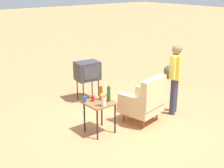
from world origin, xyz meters
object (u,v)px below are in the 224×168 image
at_px(bottle_tall_amber, 101,93).
at_px(flower_vase, 104,99).
at_px(side_table, 100,107).
at_px(tv_on_stand, 87,71).
at_px(armchair, 145,101).
at_px(person_standing, 175,75).
at_px(soda_can_red, 93,98).
at_px(bottle_wine_green, 109,94).
at_px(soda_can_blue, 85,99).

bearing_deg(bottle_tall_amber, flower_vase, 61.33).
distance_m(side_table, tv_on_stand, 1.91).
bearing_deg(armchair, flower_vase, -0.11).
distance_m(person_standing, soda_can_red, 2.08).
relative_size(side_table, bottle_tall_amber, 2.24).
height_order(soda_can_red, flower_vase, flower_vase).
relative_size(bottle_wine_green, soda_can_blue, 2.62).
height_order(person_standing, flower_vase, person_standing).
bearing_deg(soda_can_blue, tv_on_stand, -126.31).
distance_m(tv_on_stand, soda_can_blue, 1.86).
xyz_separation_m(tv_on_stand, person_standing, (-1.09, 1.97, 0.16)).
relative_size(armchair, side_table, 1.58).
distance_m(bottle_wine_green, flower_vase, 0.28).
xyz_separation_m(bottle_tall_amber, soda_can_blue, (0.33, -0.11, -0.09)).
height_order(side_table, soda_can_blue, soda_can_blue).
bearing_deg(armchair, bottle_wine_green, -9.44).
bearing_deg(soda_can_blue, bottle_wine_green, 146.78).
relative_size(side_table, soda_can_red, 5.51).
bearing_deg(side_table, soda_can_red, -60.48).
bearing_deg(soda_can_red, bottle_wine_green, 141.04).
bearing_deg(soda_can_red, side_table, 119.52).
bearing_deg(person_standing, flower_vase, -1.97).
xyz_separation_m(side_table, bottle_tall_amber, (-0.10, -0.08, 0.25)).
height_order(soda_can_red, bottle_tall_amber, bottle_tall_amber).
xyz_separation_m(bottle_wine_green, soda_can_blue, (0.40, -0.27, -0.10)).
xyz_separation_m(person_standing, bottle_wine_green, (1.78, -0.21, -0.11)).
relative_size(tv_on_stand, bottle_wine_green, 3.22).
height_order(tv_on_stand, flower_vase, tv_on_stand).
bearing_deg(soda_can_blue, person_standing, 167.63).
distance_m(tv_on_stand, person_standing, 2.26).
bearing_deg(armchair, bottle_tall_amber, -17.60).
bearing_deg(bottle_wine_green, side_table, -23.56).
relative_size(tv_on_stand, soda_can_red, 8.44).
relative_size(tv_on_stand, person_standing, 0.63).
bearing_deg(bottle_wine_green, soda_can_red, -38.96).
bearing_deg(side_table, armchair, 168.04).
bearing_deg(soda_can_blue, armchair, 162.25).
bearing_deg(armchair, person_standing, 175.70).
height_order(bottle_tall_amber, flower_vase, bottle_tall_amber).
bearing_deg(bottle_tall_amber, side_table, 38.13).
distance_m(armchair, side_table, 1.09).
distance_m(person_standing, flower_vase, 2.03).
bearing_deg(tv_on_stand, person_standing, 118.84).
bearing_deg(flower_vase, armchair, 179.89).
distance_m(armchair, soda_can_blue, 1.37).
bearing_deg(bottle_wine_green, tv_on_stand, -111.51).
bearing_deg(soda_can_red, bottle_tall_amber, 165.74).
distance_m(side_table, bottle_wine_green, 0.33).
relative_size(armchair, soda_can_red, 8.69).
bearing_deg(tv_on_stand, bottle_wine_green, 68.49).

